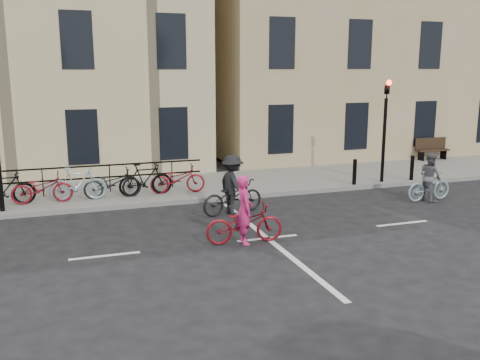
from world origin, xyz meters
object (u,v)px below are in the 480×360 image
object	(u,v)px
traffic_light	(385,118)
cyclist_grey	(430,181)
cyclist_pink	(244,220)
cyclist_dark	(233,191)
bench	(432,148)

from	to	relation	value
traffic_light	cyclist_grey	bearing A→B (deg)	-85.98
cyclist_pink	cyclist_dark	world-z (taller)	cyclist_dark
bench	cyclist_dark	size ratio (longest dim) A/B	0.77
traffic_light	cyclist_grey	xyz separation A→B (m)	(0.17, -2.41, -1.81)
bench	cyclist_pink	world-z (taller)	cyclist_pink
traffic_light	cyclist_pink	bearing A→B (deg)	-146.84
cyclist_pink	cyclist_grey	xyz separation A→B (m)	(7.04, 2.08, 0.05)
cyclist_grey	traffic_light	bearing A→B (deg)	1.19
bench	traffic_light	bearing A→B (deg)	-144.75
traffic_light	bench	bearing A→B (deg)	35.25
cyclist_pink	cyclist_dark	bearing A→B (deg)	-6.00
cyclist_grey	cyclist_dark	world-z (taller)	cyclist_dark
traffic_light	cyclist_dark	size ratio (longest dim) A/B	1.88
traffic_light	cyclist_dark	xyz separation A→B (m)	(-6.32, -1.86, -1.76)
bench	cyclist_pink	size ratio (longest dim) A/B	0.82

